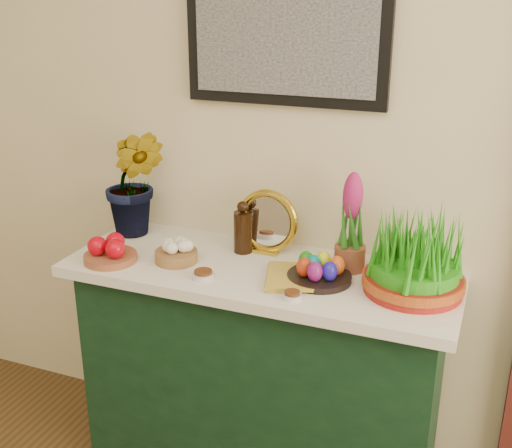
{
  "coord_description": "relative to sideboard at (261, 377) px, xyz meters",
  "views": [
    {
      "loc": [
        0.68,
        0.05,
        1.84
      ],
      "look_at": [
        -0.08,
        1.95,
        1.07
      ],
      "focal_mm": 45.0,
      "sensor_mm": 36.0,
      "label": 1
    }
  ],
  "objects": [
    {
      "name": "tablecloth",
      "position": [
        0.0,
        0.0,
        0.45
      ],
      "size": [
        1.4,
        0.55,
        0.04
      ],
      "primitive_type": "cube",
      "color": "white",
      "rests_on": "sideboard"
    },
    {
      "name": "garlic_basket",
      "position": [
        -0.3,
        -0.07,
        0.5
      ],
      "size": [
        0.2,
        0.2,
        0.09
      ],
      "color": "olive",
      "rests_on": "tablecloth"
    },
    {
      "name": "vinegar_cruet",
      "position": [
        -0.11,
        0.1,
        0.55
      ],
      "size": [
        0.07,
        0.07,
        0.2
      ],
      "color": "black",
      "rests_on": "tablecloth"
    },
    {
      "name": "hyacinth_green",
      "position": [
        -0.58,
        0.12,
        0.75
      ],
      "size": [
        0.34,
        0.31,
        0.57
      ],
      "primitive_type": "imported",
      "rotation": [
        0.0,
        0.0,
        0.26
      ],
      "color": "#29731E",
      "rests_on": "tablecloth"
    },
    {
      "name": "sideboard",
      "position": [
        0.0,
        0.0,
        0.0
      ],
      "size": [
        1.3,
        0.45,
        0.85
      ],
      "primitive_type": "cube",
      "color": "#13341A",
      "rests_on": "ground"
    },
    {
      "name": "spice_dish_right",
      "position": [
        0.18,
        -0.2,
        0.48
      ],
      "size": [
        0.06,
        0.06,
        0.03
      ],
      "color": "silver",
      "rests_on": "tablecloth"
    },
    {
      "name": "egg_plate",
      "position": [
        0.22,
        -0.04,
        0.5
      ],
      "size": [
        0.27,
        0.27,
        0.09
      ],
      "color": "black",
      "rests_on": "tablecloth"
    },
    {
      "name": "book",
      "position": [
        0.05,
        -0.09,
        0.48
      ],
      "size": [
        0.2,
        0.25,
        0.03
      ],
      "primitive_type": "imported",
      "rotation": [
        0.0,
        0.0,
        0.29
      ],
      "color": "gold",
      "rests_on": "tablecloth"
    },
    {
      "name": "hyacinth_pink",
      "position": [
        0.3,
        0.09,
        0.62
      ],
      "size": [
        0.11,
        0.11,
        0.36
      ],
      "color": "#954F33",
      "rests_on": "tablecloth"
    },
    {
      "name": "wheatgrass_sabzeh",
      "position": [
        0.53,
        -0.0,
        0.58
      ],
      "size": [
        0.33,
        0.33,
        0.27
      ],
      "color": "maroon",
      "rests_on": "tablecloth"
    },
    {
      "name": "apple_bowl",
      "position": [
        -0.53,
        -0.16,
        0.51
      ],
      "size": [
        0.19,
        0.19,
        0.1
      ],
      "color": "brown",
      "rests_on": "tablecloth"
    },
    {
      "name": "spice_dish_left",
      "position": [
        -0.15,
        -0.16,
        0.48
      ],
      "size": [
        0.08,
        0.08,
        0.03
      ],
      "color": "silver",
      "rests_on": "tablecloth"
    },
    {
      "name": "mirror",
      "position": [
        -0.03,
        0.14,
        0.58
      ],
      "size": [
        0.24,
        0.07,
        0.24
      ],
      "color": "gold",
      "rests_on": "tablecloth"
    }
  ]
}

